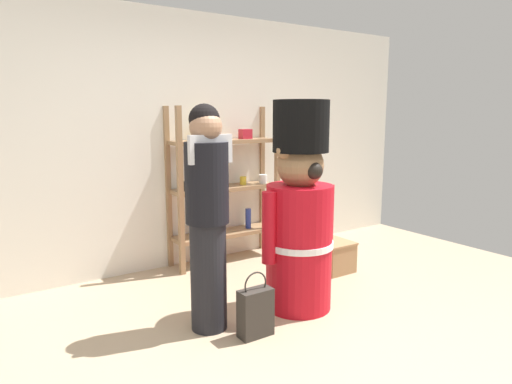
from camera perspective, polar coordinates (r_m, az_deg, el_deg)
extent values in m
plane|color=tan|center=(3.30, 6.37, -18.97)|extent=(6.40, 6.40, 0.00)
cube|color=silver|center=(4.79, -10.66, 6.23)|extent=(6.40, 0.12, 2.60)
cube|color=#93704C|center=(4.48, -9.41, -0.05)|extent=(0.05, 0.05, 1.66)
cube|color=#93704C|center=(5.07, 2.66, 1.21)|extent=(0.05, 0.05, 1.66)
cube|color=#93704C|center=(4.75, -10.92, 0.47)|extent=(0.05, 0.05, 1.66)
cube|color=#93704C|center=(5.31, 0.73, 1.62)|extent=(0.05, 0.05, 1.66)
cube|color=#93704C|center=(4.98, -3.84, -5.17)|extent=(1.17, 0.30, 0.04)
cube|color=#93704C|center=(4.88, -3.90, 0.47)|extent=(1.17, 0.30, 0.04)
cube|color=#93704C|center=(4.82, -3.97, 6.31)|extent=(1.17, 0.30, 0.04)
cylinder|color=black|center=(4.64, -8.76, 0.73)|extent=(0.09, 0.09, 0.09)
cylinder|color=blue|center=(4.77, -6.44, 1.12)|extent=(0.10, 0.10, 0.11)
cylinder|color=pink|center=(4.87, -3.94, 1.32)|extent=(0.09, 0.09, 0.10)
cylinder|color=yellow|center=(4.99, -1.63, 1.45)|extent=(0.07, 0.07, 0.09)
cylinder|color=white|center=(5.08, 0.87, 1.65)|extent=(0.09, 0.09, 0.10)
cylinder|color=#596B33|center=(4.83, -6.93, -4.05)|extent=(0.07, 0.07, 0.23)
cylinder|color=navy|center=(5.10, -0.98, -3.30)|extent=(0.06, 0.06, 0.22)
cube|color=gold|center=(4.69, -6.78, 7.30)|extent=(0.15, 0.12, 0.14)
cube|color=#B21E2D|center=(4.96, -1.33, 7.25)|extent=(0.12, 0.10, 0.10)
cylinder|color=red|center=(3.75, 5.38, -6.86)|extent=(0.53, 0.53, 1.02)
cylinder|color=white|center=(3.74, 5.39, -6.40)|extent=(0.56, 0.56, 0.05)
sphere|color=#936E49|center=(3.62, 5.55, 3.36)|extent=(0.37, 0.37, 0.37)
sphere|color=#936E49|center=(3.51, 3.57, 5.18)|extent=(0.13, 0.13, 0.13)
sphere|color=#936E49|center=(3.71, 7.48, 5.37)|extent=(0.13, 0.13, 0.13)
cylinder|color=black|center=(3.60, 5.63, 8.18)|extent=(0.44, 0.44, 0.40)
cylinder|color=red|center=(3.52, 1.63, -4.48)|extent=(0.11, 0.11, 0.56)
cylinder|color=red|center=(3.89, 8.86, -3.21)|extent=(0.11, 0.11, 0.56)
sphere|color=black|center=(3.49, 7.29, 2.64)|extent=(0.13, 0.13, 0.13)
cylinder|color=black|center=(3.43, -5.94, -10.40)|extent=(0.27, 0.27, 0.81)
cylinder|color=black|center=(3.25, -6.16, 1.14)|extent=(0.31, 0.31, 0.58)
sphere|color=#A37556|center=(3.22, -6.29, 8.07)|extent=(0.23, 0.23, 0.23)
cube|color=silver|center=(3.17, -5.71, 5.34)|extent=(0.33, 0.04, 0.20)
sphere|color=black|center=(3.24, -6.48, 9.00)|extent=(0.22, 0.22, 0.22)
cube|color=#332D28|center=(3.38, -0.06, -14.85)|extent=(0.25, 0.13, 0.35)
torus|color=#332D28|center=(3.30, -0.06, -11.45)|extent=(0.19, 0.01, 0.19)
cube|color=#9E7A51|center=(4.75, 9.55, -8.00)|extent=(0.33, 0.36, 0.29)
cube|color=#9E7A51|center=(4.70, 9.61, -6.21)|extent=(0.34, 0.37, 0.02)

